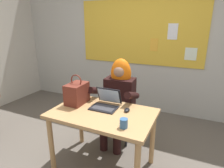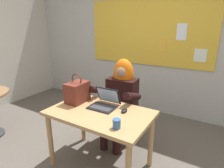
% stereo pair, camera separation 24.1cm
% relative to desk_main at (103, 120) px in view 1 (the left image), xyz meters
% --- Properties ---
extents(ground_plane, '(24.00, 24.00, 0.00)m').
position_rel_desk_main_xyz_m(ground_plane, '(-0.15, -0.07, -0.64)').
color(ground_plane, '#5B544C').
extents(wall_back_bulletin, '(5.46, 2.08, 2.94)m').
position_rel_desk_main_xyz_m(wall_back_bulletin, '(-0.15, 1.89, 0.84)').
color(wall_back_bulletin, '#B2B2AD').
rests_on(wall_back_bulletin, ground).
extents(desk_main, '(1.19, 0.75, 0.74)m').
position_rel_desk_main_xyz_m(desk_main, '(0.00, 0.00, 0.00)').
color(desk_main, tan).
rests_on(desk_main, ground).
extents(chair_at_desk, '(0.44, 0.44, 0.90)m').
position_rel_desk_main_xyz_m(chair_at_desk, '(-0.06, 0.73, -0.14)').
color(chair_at_desk, black).
rests_on(chair_at_desk, ground).
extents(person_costumed, '(0.61, 0.62, 1.25)m').
position_rel_desk_main_xyz_m(person_costumed, '(-0.05, 0.60, 0.09)').
color(person_costumed, black).
rests_on(person_costumed, ground).
extents(laptop, '(0.32, 0.31, 0.22)m').
position_rel_desk_main_xyz_m(laptop, '(-0.03, 0.15, 0.15)').
color(laptop, black).
rests_on(laptop, desk_main).
extents(computer_mouse, '(0.06, 0.10, 0.03)m').
position_rel_desk_main_xyz_m(computer_mouse, '(0.25, 0.13, 0.12)').
color(computer_mouse, black).
rests_on(computer_mouse, desk_main).
extents(handbag, '(0.20, 0.30, 0.38)m').
position_rel_desk_main_xyz_m(handbag, '(-0.41, 0.10, 0.24)').
color(handbag, maroon).
rests_on(handbag, desk_main).
extents(coffee_mug, '(0.08, 0.08, 0.09)m').
position_rel_desk_main_xyz_m(coffee_mug, '(0.35, -0.22, 0.15)').
color(coffee_mug, '#336099').
rests_on(coffee_mug, desk_main).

